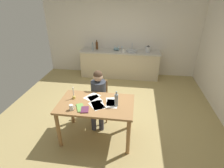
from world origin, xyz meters
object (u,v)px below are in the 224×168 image
(wine_glass_near_sink, at_px, (122,47))
(coffee_mug, at_px, (71,107))
(wine_glass_by_kettle, at_px, (119,46))
(wine_bottle_on_table, at_px, (116,100))
(teacup_on_counter, at_px, (123,51))
(book_cookery, at_px, (80,108))
(mixing_bowl, at_px, (116,49))
(wine_glass_back_left, at_px, (115,46))
(book_magazine, at_px, (85,110))
(person_seated, at_px, (98,94))
(stovetop_kettle, at_px, (148,49))
(candlestick, at_px, (74,95))
(sink_unit, at_px, (132,51))
(dining_table, at_px, (96,108))
(bottle_vinegar, at_px, (97,45))
(bottle_oil, at_px, (93,47))
(chair_at_table, at_px, (99,98))

(wine_glass_near_sink, bearing_deg, coffee_mug, -99.09)
(wine_glass_by_kettle, bearing_deg, wine_bottle_on_table, -84.47)
(teacup_on_counter, bearing_deg, book_cookery, -99.08)
(mixing_bowl, relative_size, wine_glass_back_left, 1.22)
(book_magazine, bearing_deg, book_cookery, 141.88)
(book_magazine, height_order, wine_bottle_on_table, wine_bottle_on_table)
(book_magazine, relative_size, wine_glass_back_left, 1.24)
(person_seated, relative_size, wine_glass_by_kettle, 7.76)
(mixing_bowl, xyz_separation_m, stovetop_kettle, (1.03, -0.07, 0.06))
(person_seated, bearing_deg, candlestick, -133.04)
(person_seated, height_order, sink_unit, person_seated)
(dining_table, distance_m, teacup_on_counter, 2.91)
(wine_bottle_on_table, xyz_separation_m, sink_unit, (0.14, 3.07, 0.01))
(book_cookery, xyz_separation_m, bottle_vinegar, (-0.43, 3.33, 0.23))
(book_magazine, xyz_separation_m, sink_unit, (0.66, 3.28, 0.12))
(dining_table, distance_m, bottle_oil, 3.10)
(dining_table, distance_m, stovetop_kettle, 3.22)
(book_magazine, relative_size, mixing_bowl, 1.02)
(person_seated, distance_m, bottle_vinegar, 2.71)
(person_seated, bearing_deg, bottle_oil, 105.86)
(teacup_on_counter, bearing_deg, wine_bottle_on_table, -87.53)
(person_seated, height_order, stovetop_kettle, person_seated)
(wine_bottle_on_table, distance_m, bottle_oil, 3.23)
(wine_bottle_on_table, bearing_deg, bottle_oil, 110.92)
(book_magazine, xyz_separation_m, stovetop_kettle, (1.18, 3.28, 0.20))
(wine_bottle_on_table, height_order, stovetop_kettle, stovetop_kettle)
(sink_unit, bearing_deg, dining_table, -99.70)
(book_magazine, bearing_deg, wine_glass_near_sink, 73.46)
(chair_at_table, bearing_deg, bottle_vinegar, 103.23)
(mixing_bowl, distance_m, wine_glass_by_kettle, 0.13)
(candlestick, relative_size, book_magazine, 1.28)
(book_magazine, bearing_deg, coffee_mug, 175.20)
(sink_unit, bearing_deg, chair_at_table, -104.17)
(wine_glass_near_sink, xyz_separation_m, wine_glass_back_left, (-0.24, 0.00, 0.00))
(person_seated, relative_size, book_magazine, 6.25)
(bottle_oil, distance_m, stovetop_kettle, 1.81)
(bottle_oil, relative_size, wine_glass_back_left, 1.81)
(book_cookery, distance_m, bottle_oil, 3.23)
(candlestick, bearing_deg, book_magazine, -48.09)
(person_seated, relative_size, stovetop_kettle, 5.43)
(sink_unit, height_order, wine_glass_back_left, sink_unit)
(book_cookery, xyz_separation_m, wine_glass_back_left, (0.18, 3.38, 0.21))
(chair_at_table, distance_m, candlestick, 0.76)
(teacup_on_counter, bearing_deg, wine_glass_back_left, 135.77)
(dining_table, distance_m, book_magazine, 0.31)
(person_seated, height_order, wine_glass_by_kettle, person_seated)
(dining_table, bearing_deg, book_magazine, -120.02)
(dining_table, relative_size, stovetop_kettle, 6.32)
(dining_table, bearing_deg, mixing_bowl, 89.94)
(teacup_on_counter, bearing_deg, stovetop_kettle, 10.91)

